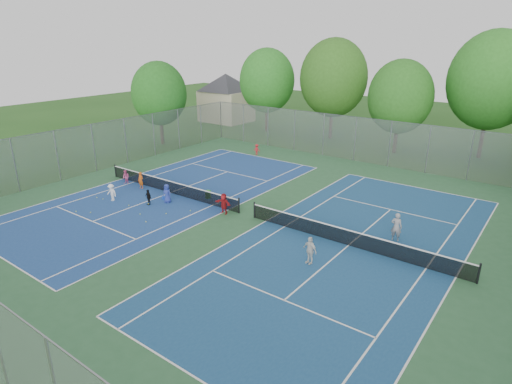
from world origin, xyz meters
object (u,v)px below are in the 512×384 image
ball_hopper (208,195)px  instructor (396,227)px  net_right (349,238)px  ball_crate (165,198)px  net_left (170,187)px

ball_hopper → instructor: instructor is taller
net_right → ball_crate: net_right is taller
ball_hopper → instructor: bearing=5.9°
ball_crate → net_right: bearing=4.9°
instructor → ball_crate: bearing=7.2°
ball_hopper → net_right: bearing=-4.2°
net_right → ball_crate: bearing=-175.1°
ball_crate → instructor: bearing=12.2°
ball_crate → ball_hopper: size_ratio=0.50×
net_left → ball_hopper: size_ratio=21.78×
net_right → ball_hopper: bearing=175.8°
net_right → ball_hopper: 11.06m
net_right → net_left: bearing=180.0°
net_left → net_right: bearing=0.0°
net_right → ball_crate: (-13.34, -1.14, -0.33)m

